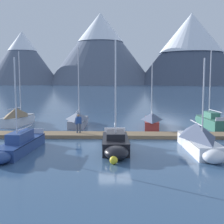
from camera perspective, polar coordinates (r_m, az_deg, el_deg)
ground_plane at (r=23.48m, az=0.52°, el=-6.50°), size 700.00×700.00×0.00m
mountain_west_summit at (r=253.03m, az=-16.36°, el=9.80°), size 58.11×58.11×41.16m
mountain_central_massif at (r=254.66m, az=-2.16°, el=11.98°), size 87.52×87.52×57.48m
mountain_shoulder_ridge at (r=252.74m, az=14.54°, el=11.76°), size 85.13×85.13×55.31m
dock at (r=27.36m, az=0.15°, el=-4.33°), size 24.07×3.69×0.30m
sailboat_nearest_berth at (r=35.64m, az=-17.02°, el=-0.81°), size 2.81×6.06×8.16m
sailboat_second_berth at (r=22.46m, az=-16.97°, el=-5.91°), size 2.32×7.06×6.63m
sailboat_mid_dock_port at (r=33.71m, az=-6.29°, el=-1.29°), size 2.12×6.24×8.66m
sailboat_mid_dock_starboard at (r=21.80m, az=0.68°, el=-5.98°), size 1.98×5.93×7.83m
sailboat_far_berth at (r=32.57m, az=7.41°, el=-1.50°), size 2.30×6.39×6.84m
sailboat_outer_slip at (r=22.86m, az=15.93°, el=-4.70°), size 2.10×7.19×6.58m
sailboat_end_of_dock at (r=34.22m, az=17.68°, el=-1.55°), size 1.66×6.60×8.14m
person_on_dock at (r=27.63m, az=-6.27°, el=-1.92°), size 0.54×0.36×1.69m
mooring_buoy_channel_marker at (r=18.81m, az=0.31°, el=-9.00°), size 0.50×0.50×0.58m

